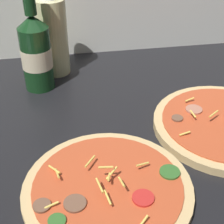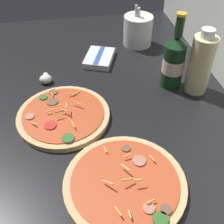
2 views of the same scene
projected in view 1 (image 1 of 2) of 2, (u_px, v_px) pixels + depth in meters
The scene contains 4 objects.
counter_slab at pixel (132, 154), 66.81cm from camera, with size 160.00×90.00×2.50cm.
pizza_near at pixel (108, 189), 56.31cm from camera, with size 28.03×28.03×5.00cm.
beer_bottle at pixel (36, 51), 80.48cm from camera, with size 7.28×7.28×25.65cm.
oil_bottle at pixel (53, 36), 86.67cm from camera, with size 7.59×7.59×22.03cm.
Camera 1 is at (-12.48, -49.00, 45.85)cm, focal length 55.00 mm.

